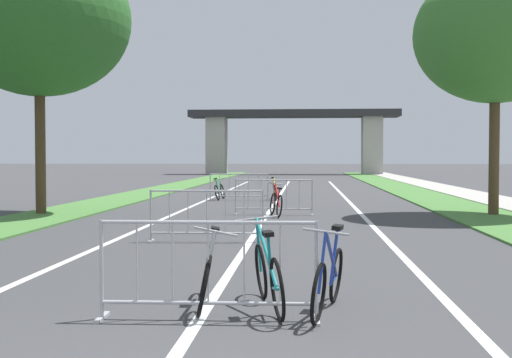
# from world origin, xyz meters

# --- Properties ---
(grass_verge_left) EXTENTS (2.29, 72.38, 0.05)m
(grass_verge_left) POSITION_xyz_m (-6.21, 29.61, 0.03)
(grass_verge_left) COLOR #477A38
(grass_verge_left) RESTS_ON ground
(grass_verge_right) EXTENTS (2.29, 72.38, 0.05)m
(grass_verge_right) POSITION_xyz_m (6.21, 29.61, 0.03)
(grass_verge_right) COLOR #477A38
(grass_verge_right) RESTS_ON ground
(sidewalk_path_right) EXTENTS (2.04, 72.38, 0.08)m
(sidewalk_path_right) POSITION_xyz_m (8.38, 29.61, 0.04)
(sidewalk_path_right) COLOR #ADA89E
(sidewalk_path_right) RESTS_ON ground
(lane_stripe_center) EXTENTS (0.14, 41.87, 0.01)m
(lane_stripe_center) POSITION_xyz_m (0.00, 20.94, 0.00)
(lane_stripe_center) COLOR silver
(lane_stripe_center) RESTS_ON ground
(lane_stripe_right_lane) EXTENTS (0.14, 41.87, 0.01)m
(lane_stripe_right_lane) POSITION_xyz_m (2.78, 20.94, 0.00)
(lane_stripe_right_lane) COLOR silver
(lane_stripe_right_lane) RESTS_ON ground
(lane_stripe_left_lane) EXTENTS (0.14, 41.87, 0.01)m
(lane_stripe_left_lane) POSITION_xyz_m (-2.78, 20.94, 0.00)
(lane_stripe_left_lane) COLOR silver
(lane_stripe_left_lane) RESTS_ON ground
(overpass_bridge) EXTENTS (20.11, 3.34, 6.18)m
(overpass_bridge) POSITION_xyz_m (0.00, 59.82, 4.23)
(overpass_bridge) COLOR #2D2D30
(overpass_bridge) RESTS_ON ground
(tree_left_oak_near) EXTENTS (5.33, 5.33, 8.01)m
(tree_left_oak_near) POSITION_xyz_m (-6.65, 15.46, 5.74)
(tree_left_oak_near) COLOR #4C3823
(tree_left_oak_near) RESTS_ON ground
(tree_right_maple_mid) EXTENTS (4.65, 4.65, 7.21)m
(tree_right_maple_mid) POSITION_xyz_m (6.55, 16.12, 5.22)
(tree_right_maple_mid) COLOR #4C3823
(tree_right_maple_mid) RESTS_ON ground
(crowd_barrier_nearest) EXTENTS (2.34, 0.51, 1.05)m
(crowd_barrier_nearest) POSITION_xyz_m (0.10, 3.62, 0.52)
(crowd_barrier_nearest) COLOR #ADADB2
(crowd_barrier_nearest) RESTS_ON ground
(crowd_barrier_second) EXTENTS (2.34, 0.52, 1.05)m
(crowd_barrier_second) POSITION_xyz_m (-0.86, 9.81, 0.52)
(crowd_barrier_second) COLOR #ADADB2
(crowd_barrier_second) RESTS_ON ground
(crowd_barrier_third) EXTENTS (2.34, 0.53, 1.05)m
(crowd_barrier_third) POSITION_xyz_m (0.19, 16.00, 0.52)
(crowd_barrier_third) COLOR #ADADB2
(crowd_barrier_third) RESTS_ON ground
(crowd_barrier_fourth) EXTENTS (2.34, 0.50, 1.05)m
(crowd_barrier_fourth) POSITION_xyz_m (-1.47, 22.20, 0.52)
(crowd_barrier_fourth) COLOR #ADADB2
(crowd_barrier_fourth) RESTS_ON ground
(bicycle_red_0) EXTENTS (0.53, 1.62, 0.96)m
(bicycle_red_0) POSITION_xyz_m (0.28, 15.58, 0.36)
(bicycle_red_0) COLOR black
(bicycle_red_0) RESTS_ON ground
(bicycle_green_1) EXTENTS (0.55, 1.58, 0.87)m
(bicycle_green_1) POSITION_xyz_m (-2.30, 22.62, 0.34)
(bicycle_green_1) COLOR black
(bicycle_green_1) RESTS_ON ground
(bicycle_yellow_2) EXTENTS (0.52, 1.74, 0.93)m
(bicycle_yellow_2) POSITION_xyz_m (-0.06, 22.64, 0.38)
(bicycle_yellow_2) COLOR black
(bicycle_yellow_2) RESTS_ON ground
(bicycle_blue_3) EXTENTS (0.51, 1.71, 0.99)m
(bicycle_blue_3) POSITION_xyz_m (1.37, 4.01, 0.37)
(bicycle_blue_3) COLOR black
(bicycle_blue_3) RESTS_ON ground
(bicycle_silver_4) EXTENTS (0.60, 1.64, 0.97)m
(bicycle_silver_4) POSITION_xyz_m (-0.01, 4.21, 0.38)
(bicycle_silver_4) COLOR black
(bicycle_silver_4) RESTS_ON ground
(bicycle_teal_5) EXTENTS (0.67, 1.74, 1.02)m
(bicycle_teal_5) POSITION_xyz_m (0.70, 4.13, 0.38)
(bicycle_teal_5) COLOR black
(bicycle_teal_5) RESTS_ON ground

